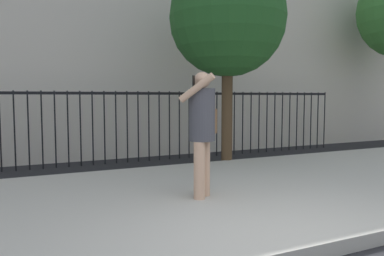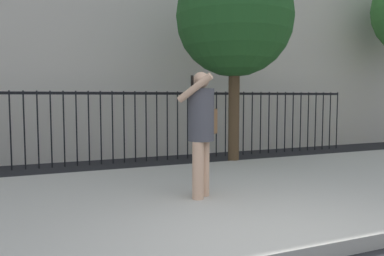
# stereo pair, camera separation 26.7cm
# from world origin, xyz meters

# --- Properties ---
(sidewalk) EXTENTS (28.00, 4.40, 0.15)m
(sidewalk) POSITION_xyz_m (0.00, 2.20, 0.07)
(sidewalk) COLOR #B2ADA3
(sidewalk) RESTS_ON ground
(iron_fence) EXTENTS (12.03, 0.04, 1.60)m
(iron_fence) POSITION_xyz_m (0.00, 5.90, 1.02)
(iron_fence) COLOR black
(iron_fence) RESTS_ON ground
(pedestrian_on_phone) EXTENTS (0.69, 0.67, 1.65)m
(pedestrian_on_phone) POSITION_xyz_m (-0.02, 1.98, 1.10)
(pedestrian_on_phone) COLOR tan
(pedestrian_on_phone) RESTS_ON sidewalk
(street_tree_mid) EXTENTS (2.41, 2.41, 4.30)m
(street_tree_mid) POSITION_xyz_m (1.86, 4.48, 3.07)
(street_tree_mid) COLOR #4C3823
(street_tree_mid) RESTS_ON ground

